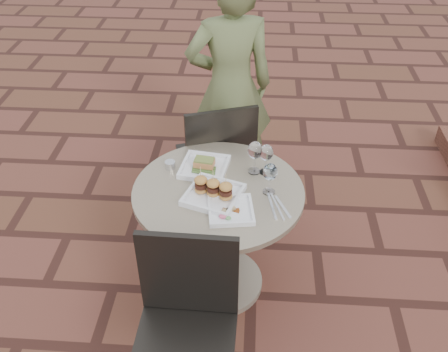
# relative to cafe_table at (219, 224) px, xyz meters

# --- Properties ---
(ground) EXTENTS (60.00, 60.00, 0.00)m
(ground) POSITION_rel_cafe_table_xyz_m (0.20, -0.08, -0.48)
(ground) COLOR #582B22
(ground) RESTS_ON ground
(cafe_table) EXTENTS (0.90, 0.90, 0.73)m
(cafe_table) POSITION_rel_cafe_table_xyz_m (0.00, 0.00, 0.00)
(cafe_table) COLOR gray
(cafe_table) RESTS_ON ground
(chair_far) EXTENTS (0.56, 0.56, 0.93)m
(chair_far) POSITION_rel_cafe_table_xyz_m (-0.05, 0.58, 0.07)
(chair_far) COLOR black
(chair_far) RESTS_ON ground
(chair_near) EXTENTS (0.45, 0.45, 0.93)m
(chair_near) POSITION_rel_cafe_table_xyz_m (-0.09, -0.67, 0.07)
(chair_near) COLOR black
(chair_near) RESTS_ON ground
(diner) EXTENTS (0.67, 0.52, 1.62)m
(diner) POSITION_rel_cafe_table_xyz_m (0.00, 0.99, 0.33)
(diner) COLOR #586236
(diner) RESTS_ON ground
(plate_salmon) EXTENTS (0.28, 0.28, 0.07)m
(plate_salmon) POSITION_rel_cafe_table_xyz_m (-0.09, 0.17, 0.27)
(plate_salmon) COLOR white
(plate_salmon) RESTS_ON cafe_table
(plate_sliders) EXTENTS (0.34, 0.34, 0.17)m
(plate_sliders) POSITION_rel_cafe_table_xyz_m (-0.02, -0.06, 0.28)
(plate_sliders) COLOR white
(plate_sliders) RESTS_ON cafe_table
(plate_tuna) EXTENTS (0.25, 0.25, 0.03)m
(plate_tuna) POSITION_rel_cafe_table_xyz_m (0.08, -0.18, 0.26)
(plate_tuna) COLOR white
(plate_tuna) RESTS_ON cafe_table
(wine_glass_right) EXTENTS (0.08, 0.08, 0.18)m
(wine_glass_right) POSITION_rel_cafe_table_xyz_m (0.26, -0.00, 0.37)
(wine_glass_right) COLOR white
(wine_glass_right) RESTS_ON cafe_table
(wine_glass_mid) EXTENTS (0.08, 0.08, 0.19)m
(wine_glass_mid) POSITION_rel_cafe_table_xyz_m (0.18, 0.17, 0.38)
(wine_glass_mid) COLOR white
(wine_glass_mid) RESTS_ON cafe_table
(wine_glass_far) EXTENTS (0.08, 0.08, 0.18)m
(wine_glass_far) POSITION_rel_cafe_table_xyz_m (0.24, 0.17, 0.37)
(wine_glass_far) COLOR white
(wine_glass_far) RESTS_ON cafe_table
(steel_ramekin) EXTENTS (0.07, 0.07, 0.04)m
(steel_ramekin) POSITION_rel_cafe_table_xyz_m (-0.28, 0.17, 0.27)
(steel_ramekin) COLOR silver
(steel_ramekin) RESTS_ON cafe_table
(cutlery_set) EXTENTS (0.16, 0.23, 0.00)m
(cutlery_set) POSITION_rel_cafe_table_xyz_m (0.31, -0.12, 0.25)
(cutlery_set) COLOR silver
(cutlery_set) RESTS_ON cafe_table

